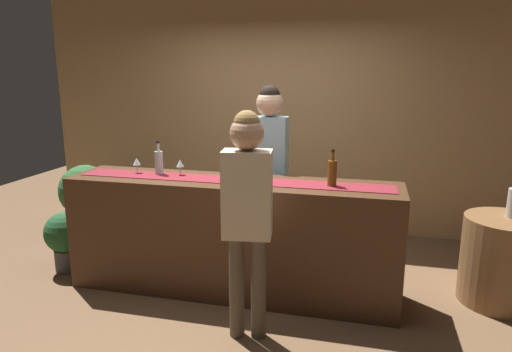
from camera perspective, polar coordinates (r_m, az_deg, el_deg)
The scene contains 13 objects.
ground_plane at distance 4.23m, azimuth -2.98°, elevation -14.01°, with size 10.00×10.00×0.00m, color brown.
back_wall at distance 5.64m, azimuth 2.56°, elevation 8.16°, with size 6.00×0.12×2.90m, color tan.
bar_counter at distance 4.03m, azimuth -3.07°, elevation -7.57°, with size 2.86×0.60×1.01m, color #472B19.
counter_runner_cloth at distance 3.88m, azimuth -3.16°, elevation -0.50°, with size 2.72×0.28×0.01m, color maroon.
wine_bottle_clear at distance 4.17m, azimuth -12.06°, elevation 1.72°, with size 0.07×0.07×0.30m.
wine_bottle_amber at distance 3.69m, azimuth 9.49°, elevation 0.41°, with size 0.07×0.07×0.30m.
wine_glass_near_customer at distance 4.25m, azimuth -14.69°, elevation 1.70°, with size 0.07×0.07×0.14m.
wine_glass_mid_counter at distance 4.09m, azimuth -9.47°, elevation 1.52°, with size 0.07×0.07×0.14m.
bartender at distance 4.35m, azimuth 1.67°, elevation 2.47°, with size 0.34×0.25×1.80m.
customer_sipping at distance 3.17m, azimuth -1.10°, elevation -3.37°, with size 0.36×0.25×1.67m.
round_side_table at distance 4.40m, azimuth 28.56°, elevation -9.29°, with size 0.68×0.68×0.74m, color brown.
potted_plant_tall at distance 5.64m, azimuth -20.49°, elevation -2.41°, with size 0.60×0.60×0.87m.
potted_plant_small at distance 4.86m, azimuth -22.66°, elevation -7.04°, with size 0.40×0.40×0.59m.
Camera 1 is at (1.13, -3.60, 1.91)m, focal length 31.99 mm.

